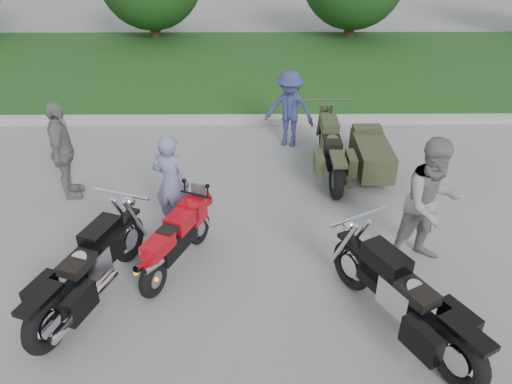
{
  "coord_description": "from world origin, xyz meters",
  "views": [
    {
      "loc": [
        0.5,
        -4.92,
        4.72
      ],
      "look_at": [
        0.55,
        1.52,
        0.8
      ],
      "focal_mm": 35.0,
      "sensor_mm": 36.0,
      "label": 1
    }
  ],
  "objects_px": {
    "person_stripe": "(171,183)",
    "cruiser_right": "(408,304)",
    "sportbike_red": "(175,240)",
    "cruiser_left": "(86,274)",
    "person_back": "(63,151)",
    "person_denim": "(290,109)",
    "cruiser_sidecar": "(355,154)",
    "person_grey": "(431,204)"
  },
  "relations": [
    {
      "from": "person_stripe",
      "to": "cruiser_right",
      "type": "bearing_deg",
      "value": 161.28
    },
    {
      "from": "sportbike_red",
      "to": "cruiser_left",
      "type": "height_order",
      "value": "cruiser_left"
    },
    {
      "from": "cruiser_right",
      "to": "person_back",
      "type": "bearing_deg",
      "value": 117.88
    },
    {
      "from": "person_denim",
      "to": "cruiser_sidecar",
      "type": "bearing_deg",
      "value": -30.91
    },
    {
      "from": "cruiser_left",
      "to": "cruiser_right",
      "type": "xyz_separation_m",
      "value": [
        3.98,
        -0.58,
        0.01
      ]
    },
    {
      "from": "cruiser_left",
      "to": "person_stripe",
      "type": "height_order",
      "value": "person_stripe"
    },
    {
      "from": "cruiser_right",
      "to": "cruiser_sidecar",
      "type": "relative_size",
      "value": 0.92
    },
    {
      "from": "person_back",
      "to": "sportbike_red",
      "type": "bearing_deg",
      "value": -142.42
    },
    {
      "from": "cruiser_right",
      "to": "person_stripe",
      "type": "bearing_deg",
      "value": 114.22
    },
    {
      "from": "cruiser_sidecar",
      "to": "person_grey",
      "type": "xyz_separation_m",
      "value": [
        0.56,
        -2.54,
        0.52
      ]
    },
    {
      "from": "sportbike_red",
      "to": "person_denim",
      "type": "height_order",
      "value": "person_denim"
    },
    {
      "from": "sportbike_red",
      "to": "cruiser_sidecar",
      "type": "height_order",
      "value": "cruiser_sidecar"
    },
    {
      "from": "sportbike_red",
      "to": "cruiser_left",
      "type": "xyz_separation_m",
      "value": [
        -1.05,
        -0.7,
        -0.01
      ]
    },
    {
      "from": "sportbike_red",
      "to": "cruiser_right",
      "type": "height_order",
      "value": "cruiser_right"
    },
    {
      "from": "person_stripe",
      "to": "person_denim",
      "type": "bearing_deg",
      "value": -105.52
    },
    {
      "from": "cruiser_left",
      "to": "person_grey",
      "type": "relative_size",
      "value": 1.23
    },
    {
      "from": "person_back",
      "to": "cruiser_right",
      "type": "bearing_deg",
      "value": -132.22
    },
    {
      "from": "person_stripe",
      "to": "person_grey",
      "type": "relative_size",
      "value": 0.84
    },
    {
      "from": "cruiser_right",
      "to": "person_stripe",
      "type": "xyz_separation_m",
      "value": [
        -3.1,
        2.32,
        0.31
      ]
    },
    {
      "from": "sportbike_red",
      "to": "person_grey",
      "type": "distance_m",
      "value": 3.61
    },
    {
      "from": "sportbike_red",
      "to": "cruiser_right",
      "type": "distance_m",
      "value": 3.2
    },
    {
      "from": "person_denim",
      "to": "person_back",
      "type": "bearing_deg",
      "value": -133.81
    },
    {
      "from": "person_grey",
      "to": "person_denim",
      "type": "xyz_separation_m",
      "value": [
        -1.71,
        3.92,
        -0.17
      ]
    },
    {
      "from": "sportbike_red",
      "to": "person_stripe",
      "type": "xyz_separation_m",
      "value": [
        -0.17,
        1.03,
        0.31
      ]
    },
    {
      "from": "sportbike_red",
      "to": "cruiser_sidecar",
      "type": "bearing_deg",
      "value": 65.83
    },
    {
      "from": "cruiser_left",
      "to": "cruiser_right",
      "type": "distance_m",
      "value": 4.02
    },
    {
      "from": "sportbike_red",
      "to": "person_grey",
      "type": "relative_size",
      "value": 0.87
    },
    {
      "from": "person_denim",
      "to": "cruiser_right",
      "type": "bearing_deg",
      "value": -59.67
    },
    {
      "from": "cruiser_right",
      "to": "sportbike_red",
      "type": "bearing_deg",
      "value": 127.34
    },
    {
      "from": "cruiser_right",
      "to": "person_stripe",
      "type": "height_order",
      "value": "person_stripe"
    },
    {
      "from": "cruiser_right",
      "to": "person_back",
      "type": "distance_m",
      "value": 6.09
    },
    {
      "from": "sportbike_red",
      "to": "person_back",
      "type": "height_order",
      "value": "person_back"
    },
    {
      "from": "cruiser_left",
      "to": "person_grey",
      "type": "height_order",
      "value": "person_grey"
    },
    {
      "from": "cruiser_left",
      "to": "cruiser_right",
      "type": "bearing_deg",
      "value": 11.6
    },
    {
      "from": "person_stripe",
      "to": "person_grey",
      "type": "height_order",
      "value": "person_grey"
    },
    {
      "from": "cruiser_left",
      "to": "person_stripe",
      "type": "bearing_deg",
      "value": 83.03
    },
    {
      "from": "cruiser_sidecar",
      "to": "person_stripe",
      "type": "relative_size",
      "value": 1.55
    },
    {
      "from": "cruiser_sidecar",
      "to": "person_stripe",
      "type": "height_order",
      "value": "person_stripe"
    },
    {
      "from": "sportbike_red",
      "to": "person_denim",
      "type": "xyz_separation_m",
      "value": [
        1.86,
        4.09,
        0.3
      ]
    },
    {
      "from": "cruiser_sidecar",
      "to": "person_denim",
      "type": "height_order",
      "value": "person_denim"
    },
    {
      "from": "cruiser_right",
      "to": "person_grey",
      "type": "xyz_separation_m",
      "value": [
        0.64,
        1.46,
        0.47
      ]
    },
    {
      "from": "cruiser_left",
      "to": "person_stripe",
      "type": "distance_m",
      "value": 1.97
    }
  ]
}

